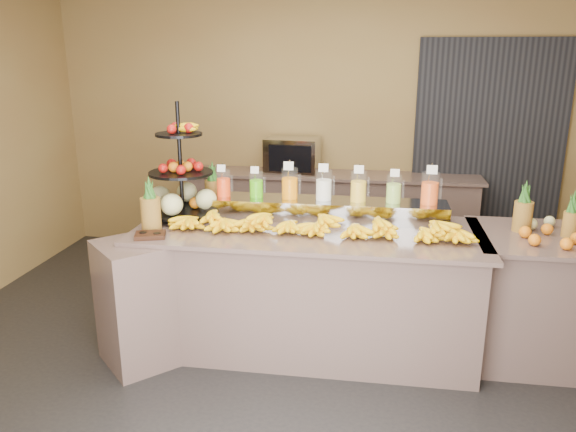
% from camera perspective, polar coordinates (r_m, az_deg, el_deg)
% --- Properties ---
extents(ground, '(6.00, 6.00, 0.00)m').
position_cam_1_polar(ground, '(4.16, 1.43, -14.90)').
color(ground, black).
rests_on(ground, ground).
extents(room_envelope, '(6.04, 5.02, 2.82)m').
position_cam_1_polar(room_envelope, '(4.33, 5.52, 12.53)').
color(room_envelope, olive).
rests_on(room_envelope, ground).
extents(buffet_counter, '(2.75, 1.25, 0.93)m').
position_cam_1_polar(buffet_counter, '(4.19, 0.37, -7.49)').
color(buffet_counter, gray).
rests_on(buffet_counter, ground).
extents(right_counter, '(1.08, 0.88, 0.93)m').
position_cam_1_polar(right_counter, '(4.46, 24.63, -7.53)').
color(right_counter, gray).
rests_on(right_counter, ground).
extents(back_ledge, '(3.10, 0.55, 0.93)m').
position_cam_1_polar(back_ledge, '(6.04, 4.26, 0.03)').
color(back_ledge, gray).
rests_on(back_ledge, ground).
extents(pitcher_tray, '(1.85, 0.30, 0.15)m').
position_cam_1_polar(pitcher_tray, '(4.29, 3.61, 0.69)').
color(pitcher_tray, gray).
rests_on(pitcher_tray, buffet_counter).
extents(juice_pitcher_orange_a, '(0.11, 0.11, 0.27)m').
position_cam_1_polar(juice_pitcher_orange_a, '(4.38, -6.57, 3.19)').
color(juice_pitcher_orange_a, silver).
rests_on(juice_pitcher_orange_a, pitcher_tray).
extents(juice_pitcher_green, '(0.11, 0.11, 0.26)m').
position_cam_1_polar(juice_pitcher_green, '(4.32, -3.24, 3.06)').
color(juice_pitcher_green, silver).
rests_on(juice_pitcher_green, pitcher_tray).
extents(juice_pitcher_orange_b, '(0.13, 0.13, 0.31)m').
position_cam_1_polar(juice_pitcher_orange_b, '(4.27, 0.18, 3.14)').
color(juice_pitcher_orange_b, silver).
rests_on(juice_pitcher_orange_b, pitcher_tray).
extents(juice_pitcher_milk, '(0.12, 0.13, 0.30)m').
position_cam_1_polar(juice_pitcher_milk, '(4.24, 3.65, 2.98)').
color(juice_pitcher_milk, silver).
rests_on(juice_pitcher_milk, pitcher_tray).
extents(juice_pitcher_lemon, '(0.12, 0.13, 0.29)m').
position_cam_1_polar(juice_pitcher_lemon, '(4.23, 7.17, 2.82)').
color(juice_pitcher_lemon, silver).
rests_on(juice_pitcher_lemon, pitcher_tray).
extents(juice_pitcher_lime, '(0.11, 0.12, 0.27)m').
position_cam_1_polar(juice_pitcher_lime, '(4.23, 10.69, 2.57)').
color(juice_pitcher_lime, silver).
rests_on(juice_pitcher_lime, pitcher_tray).
extents(juice_pitcher_orange_c, '(0.13, 0.13, 0.31)m').
position_cam_1_polar(juice_pitcher_orange_c, '(4.24, 14.21, 2.58)').
color(juice_pitcher_orange_c, silver).
rests_on(juice_pitcher_orange_c, pitcher_tray).
extents(banana_heap, '(2.18, 0.20, 0.18)m').
position_cam_1_polar(banana_heap, '(3.94, 3.31, -0.69)').
color(banana_heap, yellow).
rests_on(banana_heap, buffet_counter).
extents(fruit_stand, '(0.65, 0.65, 0.88)m').
position_cam_1_polar(fruit_stand, '(4.38, -10.24, 2.82)').
color(fruit_stand, black).
rests_on(fruit_stand, buffet_counter).
extents(condiment_caddy, '(0.24, 0.21, 0.03)m').
position_cam_1_polar(condiment_caddy, '(3.98, -13.83, -1.90)').
color(condiment_caddy, black).
rests_on(condiment_caddy, buffet_counter).
extents(pineapple_left_a, '(0.14, 0.14, 0.40)m').
position_cam_1_polar(pineapple_left_a, '(4.10, -13.77, 0.58)').
color(pineapple_left_a, brown).
rests_on(pineapple_left_a, buffet_counter).
extents(pineapple_left_b, '(0.13, 0.13, 0.40)m').
position_cam_1_polar(pineapple_left_b, '(4.55, -7.61, 2.48)').
color(pineapple_left_b, brown).
rests_on(pineapple_left_b, buffet_counter).
extents(right_fruit_pile, '(0.41, 0.39, 0.21)m').
position_cam_1_polar(right_fruit_pile, '(4.23, 24.78, -1.13)').
color(right_fruit_pile, brown).
rests_on(right_fruit_pile, right_counter).
extents(oven_warmer, '(0.58, 0.42, 0.37)m').
position_cam_1_polar(oven_warmer, '(5.94, 0.48, 6.19)').
color(oven_warmer, gray).
rests_on(oven_warmer, back_ledge).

